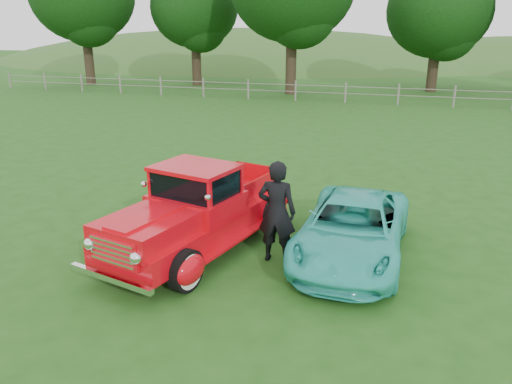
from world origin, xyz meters
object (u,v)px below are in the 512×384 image
(tree_mid_west, at_px, (194,8))
(man, at_px, (277,212))
(tree_near_east, at_px, (439,11))
(red_pickup, at_px, (199,212))
(teal_sedan, at_px, (353,229))

(tree_mid_west, xyz_separation_m, man, (13.32, -27.32, -4.55))
(tree_mid_west, relative_size, tree_near_east, 1.02)
(tree_mid_west, xyz_separation_m, tree_near_east, (17.00, 1.00, -0.30))
(red_pickup, xyz_separation_m, man, (1.64, -0.09, 0.21))
(tree_mid_west, bearing_deg, man, -64.00)
(tree_near_east, distance_m, red_pickup, 29.06)
(red_pickup, bearing_deg, tree_mid_west, 127.27)
(tree_near_east, bearing_deg, man, -97.40)
(red_pickup, bearing_deg, tree_near_east, 93.38)
(red_pickup, relative_size, teal_sedan, 1.24)
(red_pickup, distance_m, teal_sedan, 3.06)
(teal_sedan, bearing_deg, man, -154.68)
(red_pickup, height_order, teal_sedan, red_pickup)
(tree_mid_west, height_order, man, tree_mid_west)
(man, bearing_deg, tree_near_east, -98.61)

